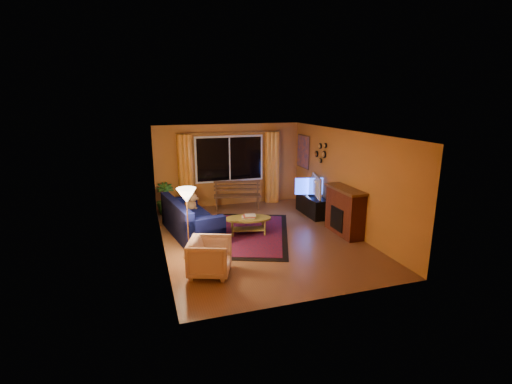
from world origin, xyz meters
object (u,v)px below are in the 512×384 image
object	(u,v)px
bench	(237,202)
coffee_table	(248,226)
tv_console	(312,205)
armchair	(210,255)
floor_lamp	(188,224)
sofa	(191,217)

from	to	relation	value
bench	coffee_table	bearing A→B (deg)	-85.64
tv_console	armchair	bearing A→B (deg)	-141.30
coffee_table	tv_console	xyz separation A→B (m)	(2.19, 0.93, 0.07)
bench	tv_console	xyz separation A→B (m)	(1.91, -1.16, 0.06)
floor_lamp	tv_console	world-z (taller)	floor_lamp
bench	armchair	bearing A→B (deg)	-99.77
bench	floor_lamp	world-z (taller)	floor_lamp
bench	sofa	distance (m)	2.35
bench	coffee_table	distance (m)	2.11
floor_lamp	coffee_table	distance (m)	1.95
coffee_table	bench	bearing A→B (deg)	82.27
sofa	floor_lamp	xyz separation A→B (m)	(-0.26, -1.38, 0.32)
bench	tv_console	bearing A→B (deg)	-19.15
sofa	coffee_table	xyz separation A→B (m)	(1.33, -0.39, -0.23)
bench	armchair	xyz separation A→B (m)	(-1.59, -3.95, 0.18)
sofa	armchair	world-z (taller)	sofa
bench	tv_console	distance (m)	2.23
bench	tv_console	size ratio (longest dim) A/B	1.06
armchair	tv_console	bearing A→B (deg)	-30.65
armchair	floor_lamp	size ratio (longest dim) A/B	0.51
coffee_table	armchair	bearing A→B (deg)	-124.91
armchair	tv_console	distance (m)	4.48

